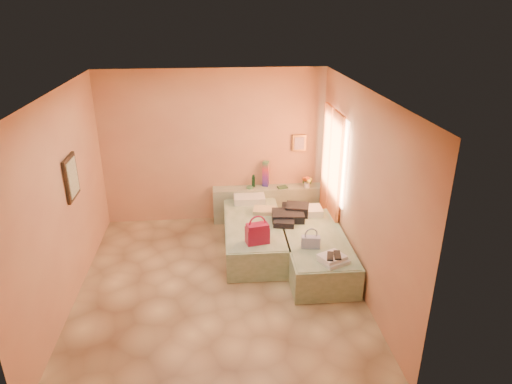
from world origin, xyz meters
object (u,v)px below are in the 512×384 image
Objects in this scene: headboard_ledge at (268,203)px; bed_right at (315,251)px; water_bottle at (253,181)px; towel_stack at (334,259)px; magenta_handbag at (257,233)px; bed_left at (254,235)px; blue_handbag at (311,242)px; flower_vase at (307,181)px; green_book at (282,187)px.

headboard_ledge is 1.78m from bed_right.
towel_stack is at bearing -70.76° from water_bottle.
magenta_handbag reaches higher than towel_stack.
bed_left is 1.08m from bed_right.
bed_left is at bearing 138.51° from blue_handbag.
towel_stack is at bearing -92.56° from flower_vase.
flower_vase is at bearing 46.20° from magenta_handbag.
bed_right is 1.72m from flower_vase.
flower_vase is 0.74× the size of magenta_handbag.
headboard_ledge reaches higher than towel_stack.
green_book is at bearing 178.66° from flower_vase.
blue_handbag is at bearing -79.41° from headboard_ledge.
flower_vase reaches higher than towel_stack.
green_book is 2.43m from towel_stack.
headboard_ledge is 0.85m from flower_vase.
bed_left is at bearing 125.93° from towel_stack.
towel_stack is (0.88, -2.51, -0.21)m from water_bottle.
blue_handbag is 0.50m from towel_stack.
bed_right is at bearing -5.16° from magenta_handbag.
flower_vase is at bearing 89.25° from blue_handbag.
bed_left is at bearing -137.11° from green_book.
blue_handbag is at bearing -99.85° from flower_vase.
magenta_handbag is 1.20m from towel_stack.
magenta_handbag reaches higher than bed_left.
green_book is at bearing 98.27° from towel_stack.
magenta_handbag reaches higher than green_book.
green_book is (0.53, -0.11, -0.10)m from water_bottle.
bed_right is at bearing -72.84° from headboard_ledge.
bed_left is (-0.38, -1.10, -0.08)m from headboard_ledge.
bed_right is 1.71m from green_book.
bed_left is 1.00× the size of bed_right.
water_bottle reaches higher than bed_left.
bed_right is at bearing 74.12° from blue_handbag.
green_book is (0.63, 1.04, 0.41)m from bed_left.
bed_left is 1.59m from flower_vase.
water_bottle reaches higher than bed_right.
bed_right is (0.90, -0.60, 0.00)m from bed_left.
flower_vase is at bearing -17.12° from green_book.
flower_vase reaches higher than bed_left.
bed_right is at bearing -96.60° from green_book.
towel_stack is (0.99, -0.66, -0.11)m from magenta_handbag.
water_bottle is 1.86m from magenta_handbag.
magenta_handbag reaches higher than blue_handbag.
blue_handbag reaches higher than towel_stack.
water_bottle is 2.18m from blue_handbag.
towel_stack is at bearing -97.51° from green_book.
magenta_handbag is at bearing -122.44° from flower_vase.
bed_left and bed_right have the same top height.
headboard_ledge is 1.17m from bed_left.
green_book is 0.47m from flower_vase.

